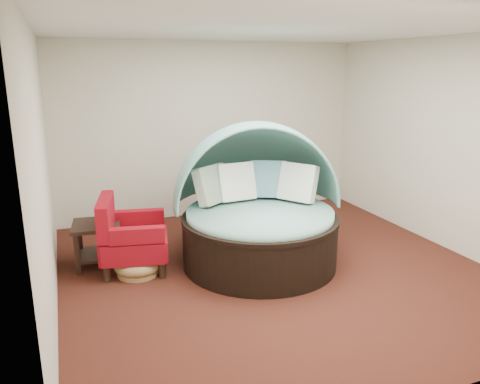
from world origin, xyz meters
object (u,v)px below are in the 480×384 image
object	(u,v)px
side_table	(97,238)
red_armchair	(129,237)
canopy_daybed	(258,199)
pet_basket	(138,266)

from	to	relation	value
side_table	red_armchair	bearing A→B (deg)	-39.31
red_armchair	canopy_daybed	bearing A→B (deg)	0.73
red_armchair	side_table	xyz separation A→B (m)	(-0.35, 0.29, -0.07)
canopy_daybed	pet_basket	size ratio (longest dim) A/B	3.82
canopy_daybed	pet_basket	distance (m)	1.67
pet_basket	side_table	world-z (taller)	side_table
canopy_daybed	pet_basket	xyz separation A→B (m)	(-1.50, 0.12, -0.72)
side_table	canopy_daybed	bearing A→B (deg)	-16.90
red_armchair	side_table	distance (m)	0.46
red_armchair	side_table	size ratio (longest dim) A/B	1.47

